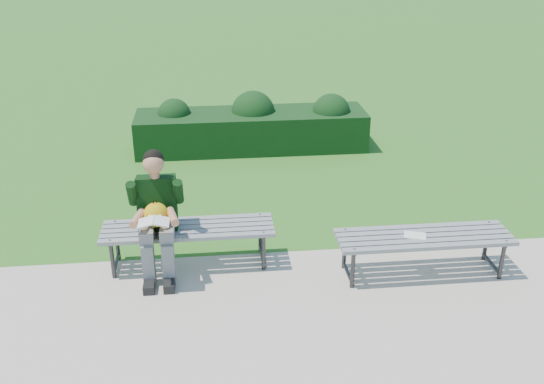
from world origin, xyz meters
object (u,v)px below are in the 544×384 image
object	(u,v)px
seated_boy	(157,211)
paper_sheet	(415,235)
bench_left	(188,232)
bench_right	(424,240)
hedge	(254,126)

from	to	relation	value
seated_boy	paper_sheet	size ratio (longest dim) A/B	5.06
paper_sheet	seated_boy	bearing A→B (deg)	172.47
bench_left	bench_right	bearing A→B (deg)	-10.37
seated_boy	bench_right	bearing A→B (deg)	-7.25
hedge	bench_left	xyz separation A→B (m)	(-0.99, -3.60, 0.04)
hedge	bench_left	world-z (taller)	hedge
hedge	paper_sheet	size ratio (longest dim) A/B	14.13
hedge	bench_right	world-z (taller)	hedge
hedge	seated_boy	distance (m)	3.93
bench_right	bench_left	bearing A→B (deg)	169.63
bench_right	paper_sheet	bearing A→B (deg)	180.00
seated_boy	paper_sheet	distance (m)	2.65
paper_sheet	bench_left	bearing A→B (deg)	169.19
paper_sheet	hedge	bearing A→B (deg)	108.17
bench_right	seated_boy	distance (m)	2.75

